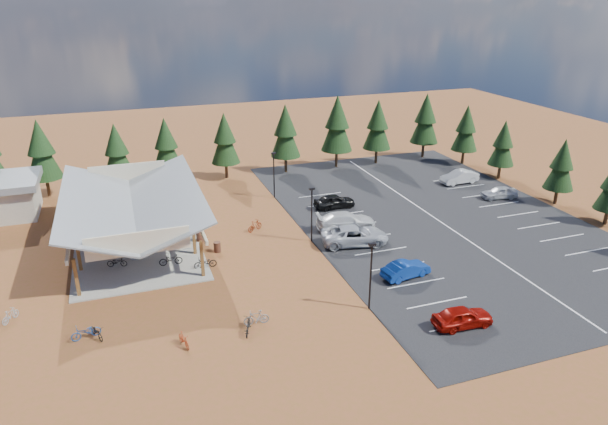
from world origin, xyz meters
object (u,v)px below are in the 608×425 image
Objects in this scene: bike_3 at (97,223)px; bike_5 at (154,237)px; car_3 at (346,221)px; car_4 at (334,201)px; lamp_post_0 at (371,272)px; bike_16 at (205,263)px; trash_bin_1 at (200,237)px; lamp_post_2 at (274,172)px; bike_9 at (10,315)px; lamp_post_1 at (312,211)px; bike_7 at (159,215)px; bike_12 at (248,326)px; bike_2 at (124,228)px; bike_0 at (117,262)px; car_1 at (406,269)px; car_0 at (463,317)px; car_8 at (499,192)px; bike_10 at (86,332)px; bike_1 at (126,255)px; car_9 at (459,177)px; bike_pavilion at (132,203)px; bike_13 at (256,318)px; trash_bin_0 at (217,247)px; bike_6 at (164,218)px; bike_4 at (171,259)px; car_2 at (355,235)px; bike_8 at (97,332)px.

bike_5 reaches higher than bike_3.
car_4 is (1.02, 5.44, -0.09)m from car_3.
lamp_post_0 reaches higher than bike_5.
trash_bin_1 is at bearing 174.23° from bike_16.
bike_9 is at bearing -143.99° from lamp_post_2.
lamp_post_1 is at bearing 143.79° from car_4.
bike_12 is (3.73, -21.38, -0.18)m from bike_7.
bike_2 is at bearing -163.09° from lamp_post_2.
bike_3 is 1.12× the size of bike_9.
bike_0 is 0.87× the size of bike_16.
car_1 reaches higher than bike_9.
car_0 reaches higher than car_8.
car_1 is (23.67, 0.40, 0.21)m from bike_10.
car_9 reaches higher than bike_1.
car_8 is (33.11, 5.60, 0.22)m from bike_16.
car_4 is (14.64, 3.66, 0.32)m from trash_bin_1.
bike_pavilion reaches higher than bike_10.
trash_bin_1 is at bearing -171.78° from bike_13.
trash_bin_0 is 0.49× the size of bike_7.
car_3 is (16.24, -7.19, 0.27)m from bike_6.
lamp_post_1 is 1.31× the size of car_8.
trash_bin_0 is 4.34m from bike_4.
bike_1 is 1.01× the size of bike_13.
lamp_post_2 is at bearing 27.26° from car_3.
lamp_post_2 is at bearing 142.86° from bike_16.
bike_12 is at bearing -87.23° from trash_bin_1.
trash_bin_0 and trash_bin_1 have the same top height.
car_3 is (20.80, 1.01, 0.33)m from bike_0.
lamp_post_0 reaches higher than car_9.
bike_pavilion is 10.65× the size of bike_12.
car_4 is at bearing -123.82° from bike_9.
bike_3 is at bearing 32.05° from bike_4.
bike_1 is 19.69m from car_2.
bike_3 is at bearing -77.61° from bike_9.
lamp_post_1 is at bearing -115.59° from bike_2.
bike_10 is 1.02× the size of bike_16.
bike_3 reaches higher than bike_8.
bike_6 is at bearing -165.99° from bike_13.
bike_6 is at bearing -69.69° from bike_2.
car_9 reaches higher than bike_4.
car_2 is (12.28, 10.13, 0.40)m from bike_12.
bike_16 is (8.33, 7.34, 0.04)m from bike_8.
bike_9 is (-11.31, -4.68, -0.13)m from bike_4.
car_8 reaches higher than bike_5.
trash_bin_0 is at bearing -81.61° from bike_1.
bike_7 reaches higher than bike_3.
bike_4 is 0.44× the size of car_4.
trash_bin_0 is (-8.49, 0.69, -2.53)m from lamp_post_1.
bike_16 reaches higher than trash_bin_1.
car_9 reaches higher than bike_6.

